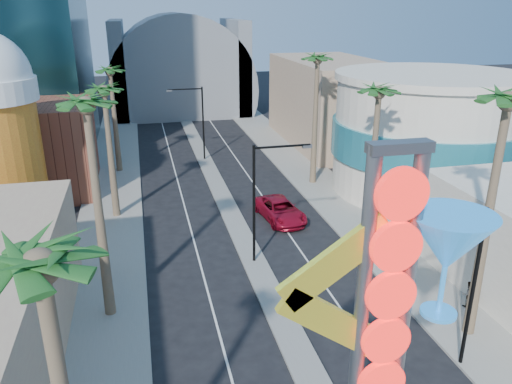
% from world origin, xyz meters
% --- Properties ---
extents(sidewalk_west, '(5.00, 100.00, 0.15)m').
position_xyz_m(sidewalk_west, '(-9.50, 35.00, 0.07)').
color(sidewalk_west, gray).
rests_on(sidewalk_west, ground).
extents(sidewalk_east, '(5.00, 100.00, 0.15)m').
position_xyz_m(sidewalk_east, '(9.50, 35.00, 0.07)').
color(sidewalk_east, gray).
rests_on(sidewalk_east, ground).
extents(median, '(1.60, 84.00, 0.15)m').
position_xyz_m(median, '(0.00, 38.00, 0.07)').
color(median, gray).
rests_on(median, ground).
extents(brick_filler_west, '(10.00, 10.00, 8.00)m').
position_xyz_m(brick_filler_west, '(-16.00, 38.00, 4.00)').
color(brick_filler_west, brown).
rests_on(brick_filler_west, ground).
extents(filler_east, '(10.00, 20.00, 10.00)m').
position_xyz_m(filler_east, '(16.00, 48.00, 5.00)').
color(filler_east, tan).
rests_on(filler_east, ground).
extents(turquoise_building, '(16.60, 16.60, 10.60)m').
position_xyz_m(turquoise_building, '(18.00, 30.00, 5.25)').
color(turquoise_building, beige).
rests_on(turquoise_building, ground).
extents(canopy, '(22.00, 16.00, 22.00)m').
position_xyz_m(canopy, '(0.00, 72.00, 4.31)').
color(canopy, slate).
rests_on(canopy, ground).
extents(neon_sign, '(6.53, 2.60, 12.55)m').
position_xyz_m(neon_sign, '(0.82, 2.96, 7.31)').
color(neon_sign, gray).
rests_on(neon_sign, ground).
extents(streetlight_0, '(3.79, 0.25, 8.00)m').
position_xyz_m(streetlight_0, '(0.55, 20.00, 4.88)').
color(streetlight_0, black).
rests_on(streetlight_0, ground).
extents(streetlight_1, '(3.79, 0.25, 8.00)m').
position_xyz_m(streetlight_1, '(-0.55, 44.00, 4.88)').
color(streetlight_1, black).
rests_on(streetlight_1, ground).
extents(streetlight_2, '(3.45, 0.25, 8.00)m').
position_xyz_m(streetlight_2, '(6.72, 8.00, 4.83)').
color(streetlight_2, black).
rests_on(streetlight_2, ground).
extents(palm_0, '(2.40, 2.40, 11.70)m').
position_xyz_m(palm_0, '(-9.00, 2.00, 9.93)').
color(palm_0, brown).
rests_on(palm_0, ground).
extents(palm_1, '(2.40, 2.40, 12.70)m').
position_xyz_m(palm_1, '(-9.00, 16.00, 10.82)').
color(palm_1, brown).
rests_on(palm_1, ground).
extents(palm_2, '(2.40, 2.40, 11.20)m').
position_xyz_m(palm_2, '(-9.00, 30.00, 9.48)').
color(palm_2, brown).
rests_on(palm_2, ground).
extents(palm_3, '(2.40, 2.40, 11.20)m').
position_xyz_m(palm_3, '(-9.00, 42.00, 9.48)').
color(palm_3, brown).
rests_on(palm_3, ground).
extents(palm_5, '(2.40, 2.40, 13.20)m').
position_xyz_m(palm_5, '(9.00, 10.00, 11.27)').
color(palm_5, brown).
rests_on(palm_5, ground).
extents(palm_6, '(2.40, 2.40, 11.70)m').
position_xyz_m(palm_6, '(9.00, 22.00, 9.93)').
color(palm_6, brown).
rests_on(palm_6, ground).
extents(palm_7, '(2.40, 2.40, 12.70)m').
position_xyz_m(palm_7, '(9.00, 34.00, 10.82)').
color(palm_7, brown).
rests_on(palm_7, ground).
extents(red_pickup, '(3.39, 6.09, 1.61)m').
position_xyz_m(red_pickup, '(3.60, 26.38, 0.81)').
color(red_pickup, maroon).
rests_on(red_pickup, ground).
extents(pedestrian_b, '(0.84, 0.71, 1.53)m').
position_xyz_m(pedestrian_b, '(10.34, 12.06, 0.92)').
color(pedestrian_b, gray).
rests_on(pedestrian_b, sidewalk_east).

